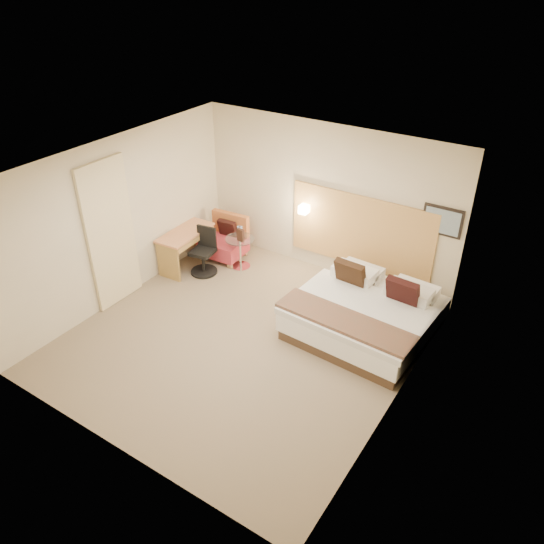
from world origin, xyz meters
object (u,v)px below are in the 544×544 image
Objects in this scene: lounge_chair at (225,241)px; desk_chair at (204,255)px; side_table at (240,251)px; desk at (187,239)px; bed at (365,314)px.

lounge_chair is 0.67m from desk_chair.
desk reaches higher than side_table.
desk_chair is (-0.44, -0.49, 0.02)m from side_table.
desk is at bearing -117.25° from lounge_chair.
bed reaches higher than desk_chair.
bed is at bearing -0.56° from desk.
desk_chair is at bearing 179.35° from bed.
bed is at bearing -10.94° from side_table.
side_table is at bearing 47.96° from desk_chair.
bed is 1.82× the size of desk.
lounge_chair is (-3.21, 0.71, 0.01)m from bed.
desk_chair is (-3.17, 0.04, 0.03)m from bed.
lounge_chair reaches higher than desk.
bed reaches higher than desk.
side_table is 0.66m from desk_chair.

